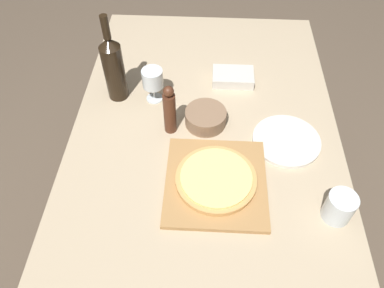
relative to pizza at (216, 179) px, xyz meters
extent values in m
plane|color=brown|center=(-0.04, 0.10, -0.79)|extent=(12.00, 12.00, 0.00)
cube|color=tan|center=(-0.04, 0.10, -0.04)|extent=(0.99, 1.79, 0.03)
cylinder|color=brown|center=(-0.48, 0.94, -0.42)|extent=(0.06, 0.06, 0.73)
cylinder|color=brown|center=(0.39, 0.94, -0.42)|extent=(0.06, 0.06, 0.73)
cube|color=#A87A47|center=(0.00, 0.00, -0.02)|extent=(0.33, 0.35, 0.02)
cylinder|color=tan|center=(0.00, 0.00, 0.00)|extent=(0.27, 0.27, 0.02)
cylinder|color=#EAD67A|center=(0.00, 0.00, 0.01)|extent=(0.23, 0.23, 0.01)
cylinder|color=black|center=(-0.39, 0.41, 0.09)|extent=(0.08, 0.08, 0.23)
cone|color=black|center=(-0.39, 0.41, 0.22)|extent=(0.08, 0.08, 0.04)
cylinder|color=black|center=(-0.39, 0.41, 0.28)|extent=(0.03, 0.03, 0.09)
cylinder|color=#4C2819|center=(-0.17, 0.23, 0.06)|extent=(0.04, 0.04, 0.17)
sphere|color=#4C2819|center=(-0.17, 0.23, 0.16)|extent=(0.04, 0.04, 0.04)
cylinder|color=silver|center=(-0.25, 0.39, -0.03)|extent=(0.06, 0.06, 0.00)
cylinder|color=silver|center=(-0.25, 0.39, 0.01)|extent=(0.01, 0.01, 0.06)
cylinder|color=silver|center=(-0.25, 0.39, 0.08)|extent=(0.08, 0.08, 0.07)
cylinder|color=#84664C|center=(-0.05, 0.27, 0.00)|extent=(0.15, 0.15, 0.06)
cylinder|color=silver|center=(0.37, -0.10, 0.02)|extent=(0.09, 0.09, 0.10)
cylinder|color=silver|center=(0.25, 0.20, -0.02)|extent=(0.24, 0.24, 0.01)
cube|color=beige|center=(0.06, 0.52, -0.01)|extent=(0.17, 0.11, 0.04)
camera|label=1|loc=(-0.04, -0.69, 1.01)|focal=35.00mm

